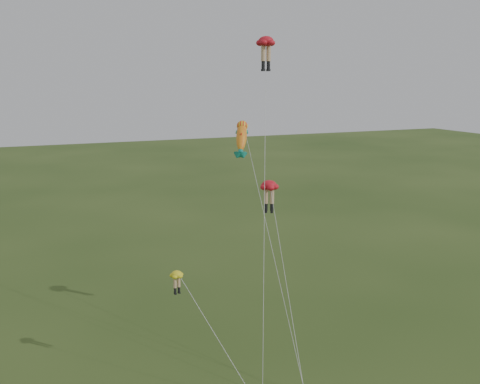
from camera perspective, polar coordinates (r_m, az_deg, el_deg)
name	(u,v)px	position (r m, az deg, el deg)	size (l,w,h in m)	color
ground	(268,382)	(39.52, 3.03, -19.57)	(300.00, 300.00, 0.00)	#2B4217
legs_kite_red_high	(266,48)	(43.68, 2.79, 15.12)	(5.89, 11.45, 23.98)	red
legs_kite_red_mid	(269,190)	(42.28, 3.16, 0.25)	(3.13, 11.13, 12.82)	red
legs_kite_yellow	(180,281)	(36.51, -6.40, -9.46)	(4.44, 5.52, 8.07)	yellow
fish_kite	(242,137)	(40.71, 0.22, 5.87)	(1.96, 10.81, 17.80)	yellow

